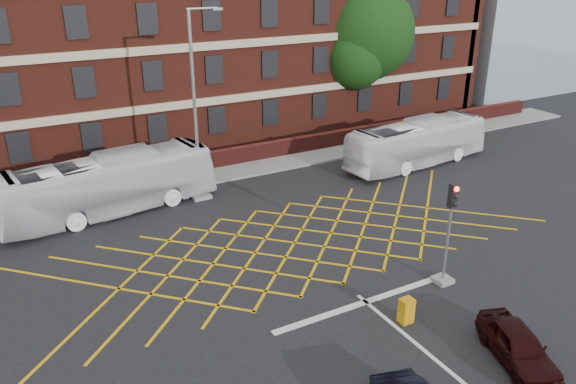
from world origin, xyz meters
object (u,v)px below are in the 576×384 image
bus_left (109,185)px  car_maroon (518,346)px  deciduous_tree (364,39)px  bus_right (417,143)px  street_lamp (198,136)px  utility_cabinet (406,311)px  traffic_light_near (447,243)px

bus_left → car_maroon: bearing=-161.2°
bus_left → deciduous_tree: (21.17, 7.66, 4.95)m
bus_right → bus_left: bearing=78.7°
deciduous_tree → street_lamp: size_ratio=1.08×
bus_left → utility_cabinet: 16.33m
bus_right → utility_cabinet: 17.13m
deciduous_tree → utility_cabinet: deciduous_tree is taller
utility_cabinet → traffic_light_near: bearing=23.9°
bus_left → traffic_light_near: 16.74m
street_lamp → bus_right: bearing=-6.6°
bus_left → street_lamp: size_ratio=1.10×
bus_left → deciduous_tree: bearing=-77.2°
car_maroon → bus_right: bearing=78.8°
car_maroon → street_lamp: 18.37m
traffic_light_near → street_lamp: size_ratio=0.43×
bus_right → traffic_light_near: 14.11m
bus_left → bus_right: size_ratio=1.07×
car_maroon → traffic_light_near: bearing=94.3°
car_maroon → utility_cabinet: car_maroon is taller
bus_left → car_maroon: size_ratio=3.08×
street_lamp → deciduous_tree: bearing=26.1°
bus_right → street_lamp: (-13.75, 1.59, 2.07)m
car_maroon → deciduous_tree: deciduous_tree is taller
car_maroon → traffic_light_near: traffic_light_near is taller
deciduous_tree → utility_cabinet: (-14.13, -22.36, -5.99)m
deciduous_tree → traffic_light_near: size_ratio=2.49×
deciduous_tree → street_lamp: 18.56m
bus_left → deciduous_tree: size_ratio=1.02×
bus_left → traffic_light_near: bearing=-149.9°
bus_right → deciduous_tree: size_ratio=0.95×
car_maroon → traffic_light_near: 5.06m
car_maroon → utility_cabinet: bearing=137.2°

